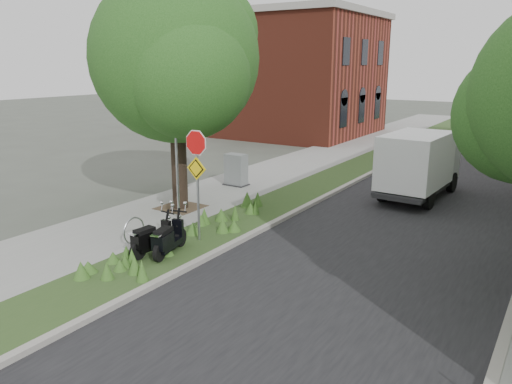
# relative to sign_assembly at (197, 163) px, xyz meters

# --- Properties ---
(ground) EXTENTS (120.00, 120.00, 0.00)m
(ground) POSITION_rel_sign_assembly_xyz_m (1.40, -0.58, -2.33)
(ground) COLOR #4C5147
(ground) RESTS_ON ground
(sidewalk_near) EXTENTS (3.50, 60.00, 0.12)m
(sidewalk_near) POSITION_rel_sign_assembly_xyz_m (-2.85, 9.42, -2.27)
(sidewalk_near) COLOR gray
(sidewalk_near) RESTS_ON ground
(verge) EXTENTS (2.00, 60.00, 0.12)m
(verge) POSITION_rel_sign_assembly_xyz_m (-0.10, 9.42, -2.27)
(verge) COLOR #2F4C20
(verge) RESTS_ON ground
(kerb_near) EXTENTS (0.20, 60.00, 0.13)m
(kerb_near) POSITION_rel_sign_assembly_xyz_m (0.90, 9.42, -2.26)
(kerb_near) COLOR #9E9991
(kerb_near) RESTS_ON ground
(road) EXTENTS (7.00, 60.00, 0.01)m
(road) POSITION_rel_sign_assembly_xyz_m (4.40, 9.42, -2.32)
(road) COLOR black
(road) RESTS_ON ground
(street_tree_main) EXTENTS (6.21, 5.54, 7.66)m
(street_tree_main) POSITION_rel_sign_assembly_xyz_m (-2.68, 2.28, 2.48)
(street_tree_main) COLOR black
(street_tree_main) RESTS_ON ground
(bare_post) EXTENTS (0.08, 0.08, 4.00)m
(bare_post) POSITION_rel_sign_assembly_xyz_m (-1.80, 1.22, -0.21)
(bare_post) COLOR #A5A8AD
(bare_post) RESTS_ON ground
(bike_hoop) EXTENTS (0.06, 0.78, 0.77)m
(bike_hoop) POSITION_rel_sign_assembly_xyz_m (-1.30, -1.18, -1.83)
(bike_hoop) COLOR #A5A8AD
(bike_hoop) RESTS_ON ground
(sign_assembly) EXTENTS (0.94, 0.08, 3.22)m
(sign_assembly) POSITION_rel_sign_assembly_xyz_m (0.00, 0.00, 0.00)
(sign_assembly) COLOR #A5A8AD
(sign_assembly) RESTS_ON ground
(brick_building) EXTENTS (9.40, 10.40, 8.30)m
(brick_building) POSITION_rel_sign_assembly_xyz_m (-8.10, 21.42, 1.88)
(brick_building) COLOR maroon
(brick_building) RESTS_ON ground
(scooter_near) EXTENTS (0.38, 1.60, 0.76)m
(scooter_near) POSITION_rel_sign_assembly_xyz_m (-0.36, -1.56, -1.84)
(scooter_near) COLOR black
(scooter_near) RESTS_ON ground
(scooter_far) EXTENTS (0.59, 1.61, 0.78)m
(scooter_far) POSITION_rel_sign_assembly_xyz_m (0.06, -1.36, -1.83)
(scooter_far) COLOR black
(scooter_far) RESTS_ON ground
(box_truck) EXTENTS (2.06, 4.74, 2.11)m
(box_truck) POSITION_rel_sign_assembly_xyz_m (3.75, 8.33, -0.95)
(box_truck) COLOR #262628
(box_truck) RESTS_ON ground
(utility_cabinet) EXTENTS (0.96, 0.65, 1.27)m
(utility_cabinet) POSITION_rel_sign_assembly_xyz_m (-2.86, 5.92, -1.60)
(utility_cabinet) COLOR #262628
(utility_cabinet) RESTS_ON ground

